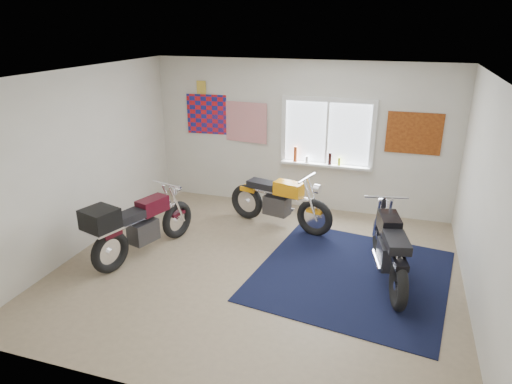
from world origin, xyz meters
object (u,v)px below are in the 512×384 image
(navy_rug, at_px, (352,275))
(black_chrome_bike, at_px, (389,249))
(yellow_triumph, at_px, (279,203))
(maroon_tourer, at_px, (137,225))

(navy_rug, bearing_deg, black_chrome_bike, 7.10)
(yellow_triumph, relative_size, maroon_tourer, 1.00)
(yellow_triumph, height_order, maroon_tourer, maroon_tourer)
(navy_rug, xyz_separation_m, maroon_tourer, (-3.09, -0.43, 0.51))
(navy_rug, height_order, yellow_triumph, yellow_triumph)
(yellow_triumph, bearing_deg, maroon_tourer, -120.89)
(navy_rug, xyz_separation_m, yellow_triumph, (-1.39, 1.27, 0.43))
(black_chrome_bike, bearing_deg, navy_rug, 84.40)
(yellow_triumph, xyz_separation_m, black_chrome_bike, (1.85, -1.21, 0.01))
(black_chrome_bike, distance_m, maroon_tourer, 3.58)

